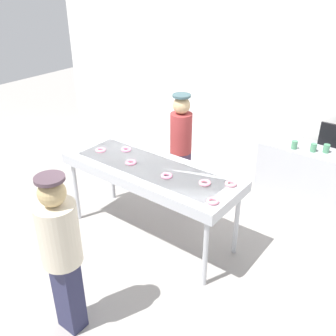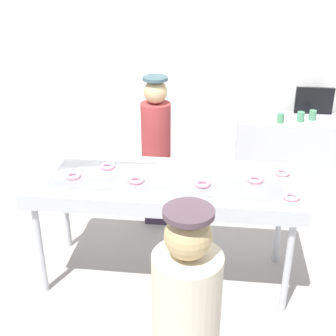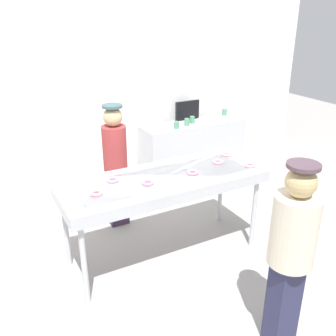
# 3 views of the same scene
# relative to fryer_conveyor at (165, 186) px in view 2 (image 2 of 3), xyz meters

# --- Properties ---
(ground_plane) EXTENTS (16.00, 16.00, 0.00)m
(ground_plane) POSITION_rel_fryer_conveyor_xyz_m (0.00, 0.00, -0.92)
(ground_plane) COLOR #9E9993
(back_wall) EXTENTS (8.00, 0.12, 2.93)m
(back_wall) POSITION_rel_fryer_conveyor_xyz_m (0.00, 2.30, 0.54)
(back_wall) COLOR white
(back_wall) RESTS_ON ground
(fryer_conveyor) EXTENTS (2.25, 0.83, 1.00)m
(fryer_conveyor) POSITION_rel_fryer_conveyor_xyz_m (0.00, 0.00, 0.00)
(fryer_conveyor) COLOR #B7BABF
(fryer_conveyor) RESTS_ON ground
(strawberry_donut_0) EXTENTS (0.17, 0.17, 0.03)m
(strawberry_donut_0) POSITION_rel_fryer_conveyor_xyz_m (-0.77, -0.06, 0.09)
(strawberry_donut_0) COLOR pink
(strawberry_donut_0) RESTS_ON fryer_conveyor
(strawberry_donut_1) EXTENTS (0.13, 0.13, 0.03)m
(strawberry_donut_1) POSITION_rel_fryer_conveyor_xyz_m (1.00, -0.22, 0.09)
(strawberry_donut_1) COLOR pink
(strawberry_donut_1) RESTS_ON fryer_conveyor
(strawberry_donut_2) EXTENTS (0.17, 0.17, 0.03)m
(strawberry_donut_2) POSITION_rel_fryer_conveyor_xyz_m (-0.23, -0.09, 0.09)
(strawberry_donut_2) COLOR pink
(strawberry_donut_2) RESTS_ON fryer_conveyor
(strawberry_donut_3) EXTENTS (0.17, 0.17, 0.03)m
(strawberry_donut_3) POSITION_rel_fryer_conveyor_xyz_m (-0.52, 0.15, 0.09)
(strawberry_donut_3) COLOR pink
(strawberry_donut_3) RESTS_ON fryer_conveyor
(strawberry_donut_4) EXTENTS (0.14, 0.14, 0.03)m
(strawberry_donut_4) POSITION_rel_fryer_conveyor_xyz_m (0.98, 0.20, 0.09)
(strawberry_donut_4) COLOR pink
(strawberry_donut_4) RESTS_ON fryer_conveyor
(strawberry_donut_5) EXTENTS (0.18, 0.18, 0.03)m
(strawberry_donut_5) POSITION_rel_fryer_conveyor_xyz_m (0.74, 0.04, 0.09)
(strawberry_donut_5) COLOR pink
(strawberry_donut_5) RESTS_ON fryer_conveyor
(strawberry_donut_6) EXTENTS (0.18, 0.18, 0.03)m
(strawberry_donut_6) POSITION_rel_fryer_conveyor_xyz_m (0.31, -0.08, 0.09)
(strawberry_donut_6) COLOR pink
(strawberry_donut_6) RESTS_ON fryer_conveyor
(worker_baker) EXTENTS (0.30, 0.30, 1.61)m
(worker_baker) POSITION_rel_fryer_conveyor_xyz_m (-0.21, 0.91, -0.03)
(worker_baker) COLOR #3C2B43
(worker_baker) RESTS_ON ground
(customer_waiting) EXTENTS (0.36, 0.36, 1.66)m
(customer_waiting) POSITION_rel_fryer_conveyor_xyz_m (0.31, -1.57, 0.03)
(customer_waiting) COLOR #272847
(customer_waiting) RESTS_ON ground
(prep_counter) EXTENTS (1.78, 0.52, 0.92)m
(prep_counter) POSITION_rel_fryer_conveyor_xyz_m (1.53, 1.85, -0.46)
(prep_counter) COLOR #B7BABF
(prep_counter) RESTS_ON ground
(paper_cup_0) EXTENTS (0.08, 0.08, 0.11)m
(paper_cup_0) POSITION_rel_fryer_conveyor_xyz_m (1.11, 1.69, 0.05)
(paper_cup_0) COLOR #4C8C66
(paper_cup_0) RESTS_ON prep_counter
(paper_cup_1) EXTENTS (0.08, 0.08, 0.11)m
(paper_cup_1) POSITION_rel_fryer_conveyor_xyz_m (1.34, 1.76, 0.05)
(paper_cup_1) COLOR #4C8C66
(paper_cup_1) RESTS_ON prep_counter
(paper_cup_3) EXTENTS (0.08, 0.08, 0.11)m
(paper_cup_3) POSITION_rel_fryer_conveyor_xyz_m (1.49, 1.83, 0.05)
(paper_cup_3) COLOR #4C8C66
(paper_cup_3) RESTS_ON prep_counter
(menu_display) EXTENTS (0.44, 0.04, 0.32)m
(menu_display) POSITION_rel_fryer_conveyor_xyz_m (1.53, 2.06, 0.16)
(menu_display) COLOR black
(menu_display) RESTS_ON prep_counter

